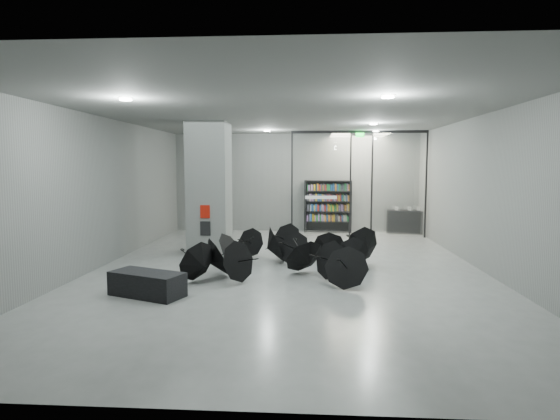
# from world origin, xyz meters

# --- Properties ---
(room) EXTENTS (14.00, 14.02, 4.01)m
(room) POSITION_xyz_m (0.00, 0.00, 2.84)
(room) COLOR gray
(room) RESTS_ON ground
(column) EXTENTS (1.20, 1.20, 4.00)m
(column) POSITION_xyz_m (-2.50, 2.00, 2.00)
(column) COLOR slate
(column) RESTS_ON ground
(fire_cabinet) EXTENTS (0.28, 0.04, 0.38)m
(fire_cabinet) POSITION_xyz_m (-2.50, 1.38, 1.35)
(fire_cabinet) COLOR #A50A07
(fire_cabinet) RESTS_ON column
(info_panel) EXTENTS (0.30, 0.03, 0.42)m
(info_panel) POSITION_xyz_m (-2.50, 1.38, 0.85)
(info_panel) COLOR black
(info_panel) RESTS_ON column
(exit_sign) EXTENTS (0.30, 0.06, 0.15)m
(exit_sign) POSITION_xyz_m (2.40, 5.30, 3.82)
(exit_sign) COLOR #0CE533
(exit_sign) RESTS_ON room
(glass_partition) EXTENTS (5.06, 0.08, 4.00)m
(glass_partition) POSITION_xyz_m (2.39, 5.50, 2.18)
(glass_partition) COLOR silver
(glass_partition) RESTS_ON ground
(bench) EXTENTS (1.69, 1.19, 0.50)m
(bench) POSITION_xyz_m (-2.79, -2.69, 0.25)
(bench) COLOR black
(bench) RESTS_ON ground
(bookshelf) EXTENTS (1.94, 0.56, 2.11)m
(bookshelf) POSITION_xyz_m (1.33, 6.75, 1.05)
(bookshelf) COLOR black
(bookshelf) RESTS_ON ground
(shop_counter) EXTENTS (1.63, 0.94, 0.92)m
(shop_counter) POSITION_xyz_m (4.46, 6.63, 0.46)
(shop_counter) COLOR black
(shop_counter) RESTS_ON ground
(umbrella_cluster) EXTENTS (5.31, 4.51, 1.26)m
(umbrella_cluster) POSITION_xyz_m (-0.05, -0.19, 0.30)
(umbrella_cluster) COLOR black
(umbrella_cluster) RESTS_ON ground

